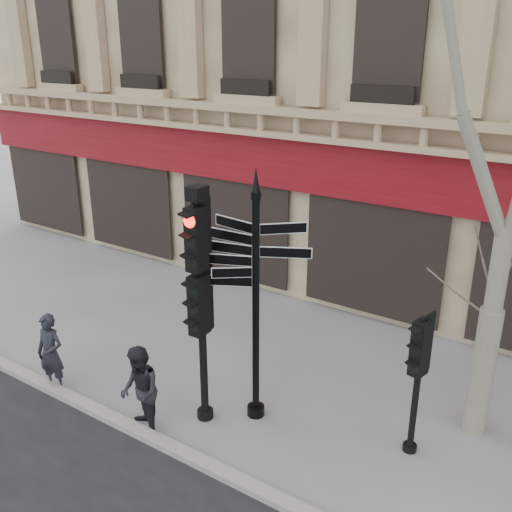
# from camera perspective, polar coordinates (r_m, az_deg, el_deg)

# --- Properties ---
(ground) EXTENTS (80.00, 80.00, 0.00)m
(ground) POSITION_cam_1_polar(r_m,az_deg,el_deg) (10.61, 0.17, -16.39)
(ground) COLOR slate
(ground) RESTS_ON ground
(kerb) EXTENTS (80.00, 0.25, 0.12)m
(kerb) POSITION_cam_1_polar(r_m,az_deg,el_deg) (9.70, -4.71, -20.22)
(kerb) COLOR gray
(kerb) RESTS_ON ground
(fingerpost) EXTENTS (2.41, 2.41, 4.58)m
(fingerpost) POSITION_cam_1_polar(r_m,az_deg,el_deg) (9.33, -0.02, -0.15)
(fingerpost) COLOR black
(fingerpost) RESTS_ON ground
(traffic_signal_main) EXTENTS (0.49, 0.37, 4.30)m
(traffic_signal_main) POSITION_cam_1_polar(r_m,az_deg,el_deg) (9.44, -5.59, -2.39)
(traffic_signal_main) COLOR black
(traffic_signal_main) RESTS_ON ground
(traffic_signal_secondary) EXTENTS (0.46, 0.37, 2.43)m
(traffic_signal_secondary) POSITION_cam_1_polar(r_m,az_deg,el_deg) (9.42, 16.04, -10.15)
(traffic_signal_secondary) COLOR black
(traffic_signal_secondary) RESTS_ON ground
(pedestrian_a) EXTENTS (0.64, 0.48, 1.60)m
(pedestrian_a) POSITION_cam_1_polar(r_m,az_deg,el_deg) (11.75, -19.84, -9.12)
(pedestrian_a) COLOR black
(pedestrian_a) RESTS_ON ground
(pedestrian_b) EXTENTS (1.01, 0.96, 1.64)m
(pedestrian_b) POSITION_cam_1_polar(r_m,az_deg,el_deg) (10.14, -11.53, -13.15)
(pedestrian_b) COLOR black
(pedestrian_b) RESTS_ON ground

